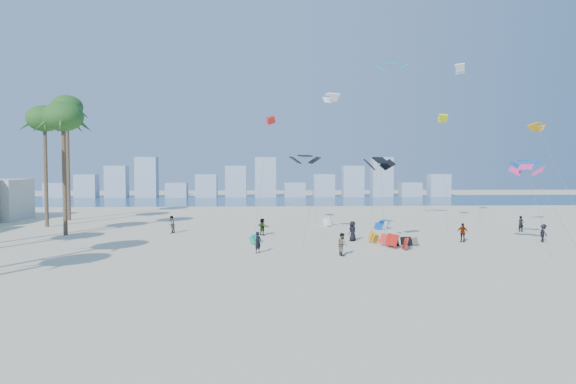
{
  "coord_description": "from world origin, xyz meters",
  "views": [
    {
      "loc": [
        0.88,
        -28.29,
        6.82
      ],
      "look_at": [
        3.0,
        16.0,
        4.5
      ],
      "focal_mm": 32.6,
      "sensor_mm": 36.0,
      "label": 1
    }
  ],
  "objects": [
    {
      "name": "flying_kites",
      "position": [
        15.8,
        23.24,
        12.07
      ],
      "size": [
        31.74,
        23.38,
        18.59
      ],
      "color": "black",
      "rests_on": "ground"
    },
    {
      "name": "ocean",
      "position": [
        0.0,
        72.0,
        0.01
      ],
      "size": [
        220.0,
        220.0,
        0.0
      ],
      "primitive_type": "plane",
      "color": "navy",
      "rests_on": "ground"
    },
    {
      "name": "grounded_kites",
      "position": [
        9.88,
        19.67,
        0.45
      ],
      "size": [
        14.89,
        19.71,
        1.05
      ],
      "color": "#0DA380",
      "rests_on": "ground"
    },
    {
      "name": "kitesurfers_far",
      "position": [
        9.57,
        19.89,
        0.84
      ],
      "size": [
        36.02,
        8.83,
        1.79
      ],
      "color": "black",
      "rests_on": "ground"
    },
    {
      "name": "kitesurfer_near",
      "position": [
        0.48,
        11.8,
        0.83
      ],
      "size": [
        0.7,
        0.72,
        1.66
      ],
      "primitive_type": "imported",
      "rotation": [
        0.0,
        0.0,
        0.85
      ],
      "color": "black",
      "rests_on": "ground"
    },
    {
      "name": "ground",
      "position": [
        0.0,
        0.0,
        0.0
      ],
      "size": [
        220.0,
        220.0,
        0.0
      ],
      "primitive_type": "plane",
      "color": "beige",
      "rests_on": "ground"
    },
    {
      "name": "distant_skyline",
      "position": [
        -1.19,
        82.0,
        3.09
      ],
      "size": [
        85.0,
        3.0,
        8.4
      ],
      "color": "#9EADBF",
      "rests_on": "ground"
    },
    {
      "name": "kitesurfer_mid",
      "position": [
        6.8,
        10.34,
        0.86
      ],
      "size": [
        0.85,
        0.98,
        1.72
      ],
      "primitive_type": "imported",
      "rotation": [
        0.0,
        0.0,
        1.83
      ],
      "color": "gray",
      "rests_on": "ground"
    }
  ]
}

